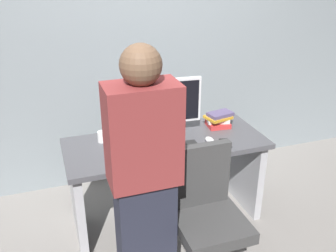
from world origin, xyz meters
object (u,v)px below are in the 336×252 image
Objects in this scene: book_stack at (218,119)px; cell_phone at (225,143)px; monitor at (167,104)px; desk at (166,165)px; keyboard at (170,148)px; mouse at (210,140)px; cup_near_keyboard at (110,155)px; person_at_desk at (144,182)px; office_chair at (207,223)px; cup_by_monitor at (102,137)px.

cell_phone is (-0.09, -0.31, -0.06)m from book_stack.
monitor is 0.54m from cell_phone.
desk is 3.59× the size of keyboard.
mouse is 1.07× the size of cup_near_keyboard.
person_at_desk is 0.92m from monitor.
office_chair reaches higher than desk.
monitor is at bearing 77.44° from keyboard.
person_at_desk is 19.49× the size of cup_by_monitor.
keyboard is at bearing -32.64° from cup_by_monitor.
keyboard is at bearing -177.23° from mouse.
cup_near_keyboard is at bearing -159.71° from desk.
person_at_desk reaches higher than book_stack.
person_at_desk is 11.38× the size of cell_phone.
cell_phone is (0.88, -0.34, -0.04)m from cup_by_monitor.
monitor is at bearing 179.53° from book_stack.
book_stack reaches higher than cell_phone.
mouse is 0.41× the size of book_stack.
person_at_desk is 0.65m from keyboard.
desk is 6.38× the size of book_stack.
desk is 0.41m from mouse.
monitor is 0.49m from book_stack.
monitor is at bearing 152.46° from cell_phone.
cup_by_monitor is (-0.78, 0.27, 0.03)m from mouse.
mouse reaches higher than desk.
office_chair is at bearing -80.66° from keyboard.
cell_phone is at bearing -21.12° from cup_by_monitor.
desk is at bearing -113.26° from monitor.
monitor is 0.56m from cup_by_monitor.
mouse is (0.26, 0.55, 0.31)m from office_chair.
desk is 0.49m from monitor.
cell_phone is (0.78, 0.49, -0.11)m from person_at_desk.
desk is at bearing 20.29° from cup_near_keyboard.
cup_by_monitor is 0.58× the size of cell_phone.
cup_near_keyboard is (-0.52, -0.30, -0.21)m from monitor.
office_chair is at bearing 1.58° from person_at_desk.
person_at_desk is 1.18m from book_stack.
monitor is 1.26× the size of keyboard.
desk is 0.55m from cup_by_monitor.
cell_phone is at bearing 53.44° from office_chair.
cup_by_monitor is at bearing 90.41° from cup_near_keyboard.
cell_phone is at bearing -1.00° from cup_near_keyboard.
cup_near_keyboard reaches higher than mouse.
cell_phone is (0.88, -0.02, -0.04)m from cup_near_keyboard.
person_at_desk is at bearing -82.96° from cup_by_monitor.
mouse is at bearing -20.96° from desk.
cup_by_monitor is (-0.10, 0.83, -0.08)m from person_at_desk.
office_chair is 0.68m from mouse.
book_stack is (0.87, 0.80, -0.06)m from person_at_desk.
mouse is (0.26, -0.25, -0.24)m from monitor.
cup_by_monitor reaches higher than desk.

